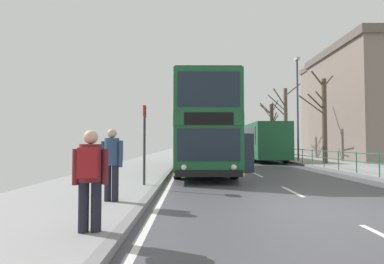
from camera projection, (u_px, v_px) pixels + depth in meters
ground at (298, 209)px, 6.66m from camera, size 15.80×140.00×0.20m
double_decker_bus_main at (202, 129)px, 15.75m from camera, size 3.28×10.82×4.34m
background_bus_far_lane at (259, 141)px, 25.57m from camera, size 2.72×10.14×3.07m
pedestrian_railing_far_kerb at (286, 152)px, 23.59m from camera, size 0.05×33.30×0.97m
pedestrian_with_backpack at (89, 173)px, 4.56m from camera, size 0.55×0.57×1.58m
pedestrian_companion at (112, 159)px, 7.05m from camera, size 0.55×0.56×1.72m
bus_stop_sign_near at (144, 136)px, 9.79m from camera, size 0.08×0.44×2.64m
street_lamp_far_side at (297, 101)px, 23.57m from camera, size 0.28×0.60×8.24m
bare_tree_far_00 at (323, 118)px, 20.33m from camera, size 2.47×1.35×6.41m
bare_tree_far_01 at (271, 128)px, 32.43m from camera, size 1.66×3.53×5.98m
bare_tree_far_02 at (285, 120)px, 27.16m from camera, size 3.45×2.05×7.09m
background_building_00 at (343, 107)px, 40.55m from camera, size 8.38×10.62×12.82m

